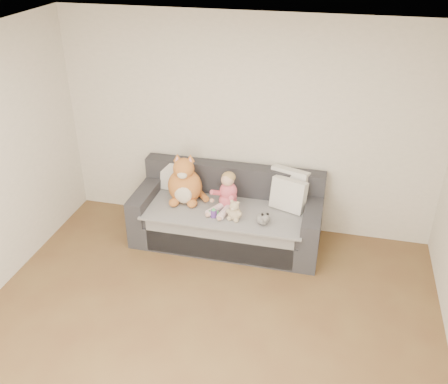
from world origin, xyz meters
name	(u,v)px	position (x,y,z in m)	size (l,w,h in m)	color
room_shell	(197,219)	(0.00, 0.42, 1.30)	(5.00, 5.00, 5.00)	brown
sofa	(228,217)	(-0.13, 2.06, 0.31)	(2.20, 0.94, 0.85)	#2C2C31
cushion_left	(176,177)	(-0.83, 2.28, 0.65)	(0.41, 0.24, 0.37)	silver
cushion_right_back	(289,186)	(0.55, 2.32, 0.68)	(0.49, 0.34, 0.43)	silver
cushion_right_front	(288,195)	(0.57, 2.14, 0.66)	(0.44, 0.31, 0.38)	silver
toddler	(227,194)	(-0.13, 2.00, 0.66)	(0.32, 0.46, 0.45)	#EA5E52
plush_cat	(185,184)	(-0.64, 2.04, 0.70)	(0.51, 0.46, 0.63)	#C0842A
teddy_bear	(234,212)	(0.02, 1.76, 0.57)	(0.19, 0.15, 0.25)	tan
plush_cow	(263,218)	(0.35, 1.75, 0.55)	(0.15, 0.21, 0.18)	white
sippy_cup	(214,212)	(-0.22, 1.76, 0.54)	(0.11, 0.08, 0.12)	#64399D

